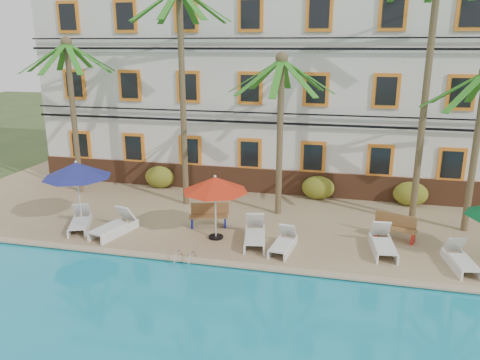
% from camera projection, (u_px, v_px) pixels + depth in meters
% --- Properties ---
extents(ground, '(100.00, 100.00, 0.00)m').
position_uv_depth(ground, '(250.00, 261.00, 16.10)').
color(ground, '#384C23').
rests_on(ground, ground).
extents(pool_deck, '(30.00, 12.00, 0.25)m').
position_uv_depth(pool_deck, '(273.00, 210.00, 20.74)').
color(pool_deck, tan).
rests_on(pool_deck, ground).
extents(pool_coping, '(30.00, 0.35, 0.06)m').
position_uv_depth(pool_coping, '(244.00, 265.00, 15.18)').
color(pool_coping, tan).
rests_on(pool_coping, pool_deck).
extents(hotel_building, '(25.40, 6.44, 10.22)m').
position_uv_depth(hotel_building, '(291.00, 81.00, 23.93)').
color(hotel_building, silver).
rests_on(hotel_building, pool_deck).
extents(palm_a, '(4.25, 4.25, 7.29)m').
position_uv_depth(palm_a, '(71.00, 94.00, 21.59)').
color(palm_a, brown).
rests_on(palm_a, pool_deck).
extents(palm_b, '(4.25, 4.25, 9.38)m').
position_uv_depth(palm_b, '(182.00, 70.00, 19.51)').
color(palm_b, brown).
rests_on(palm_b, pool_deck).
extents(palm_c, '(4.25, 4.25, 6.66)m').
position_uv_depth(palm_c, '(280.00, 112.00, 18.74)').
color(palm_c, brown).
rests_on(palm_c, pool_deck).
extents(palm_d, '(4.25, 4.25, 10.11)m').
position_uv_depth(palm_d, '(429.00, 62.00, 17.19)').
color(palm_d, brown).
rests_on(palm_d, pool_deck).
extents(palm_e, '(4.25, 4.25, 6.28)m').
position_uv_depth(palm_e, '(479.00, 125.00, 16.98)').
color(palm_e, brown).
rests_on(palm_e, pool_deck).
extents(shrub_left, '(1.50, 0.90, 1.10)m').
position_uv_depth(shrub_left, '(160.00, 177.00, 23.37)').
color(shrub_left, '#2D5819').
rests_on(shrub_left, pool_deck).
extents(shrub_mid, '(1.50, 0.90, 1.10)m').
position_uv_depth(shrub_mid, '(318.00, 188.00, 21.65)').
color(shrub_mid, '#2D5819').
rests_on(shrub_mid, pool_deck).
extents(shrub_right, '(1.50, 0.90, 1.10)m').
position_uv_depth(shrub_right, '(411.00, 194.00, 20.76)').
color(shrub_right, '#2D5819').
rests_on(shrub_right, pool_deck).
extents(umbrella_blue, '(2.65, 2.65, 2.65)m').
position_uv_depth(umbrella_blue, '(77.00, 170.00, 18.04)').
color(umbrella_blue, black).
rests_on(umbrella_blue, pool_deck).
extents(umbrella_red, '(2.44, 2.44, 2.44)m').
position_uv_depth(umbrella_red, '(215.00, 185.00, 16.84)').
color(umbrella_red, black).
rests_on(umbrella_red, pool_deck).
extents(lounger_a, '(1.35, 1.99, 0.89)m').
position_uv_depth(lounger_a, '(80.00, 222.00, 18.22)').
color(lounger_a, silver).
rests_on(lounger_a, pool_deck).
extents(lounger_b, '(1.23, 2.15, 0.96)m').
position_uv_depth(lounger_b, '(114.00, 226.00, 17.72)').
color(lounger_b, silver).
rests_on(lounger_b, pool_deck).
extents(lounger_c, '(1.09, 2.15, 0.97)m').
position_uv_depth(lounger_c, '(255.00, 234.00, 16.94)').
color(lounger_c, silver).
rests_on(lounger_c, pool_deck).
extents(lounger_d, '(0.84, 1.81, 0.82)m').
position_uv_depth(lounger_d, '(283.00, 243.00, 16.31)').
color(lounger_d, silver).
rests_on(lounger_d, pool_deck).
extents(lounger_e, '(0.92, 2.06, 0.94)m').
position_uv_depth(lounger_e, '(383.00, 243.00, 16.19)').
color(lounger_e, silver).
rests_on(lounger_e, pool_deck).
extents(lounger_f, '(0.94, 1.90, 0.86)m').
position_uv_depth(lounger_f, '(461.00, 259.00, 15.05)').
color(lounger_f, silver).
rests_on(lounger_f, pool_deck).
extents(bench_left, '(1.57, 0.88, 0.93)m').
position_uv_depth(bench_left, '(208.00, 215.00, 18.45)').
color(bench_left, olive).
rests_on(bench_left, pool_deck).
extents(bench_right, '(1.57, 0.95, 0.93)m').
position_uv_depth(bench_right, '(396.00, 227.00, 17.23)').
color(bench_right, olive).
rests_on(bench_right, pool_deck).
extents(pool_ladder, '(0.54, 0.74, 0.74)m').
position_uv_depth(pool_ladder, '(185.00, 261.00, 15.53)').
color(pool_ladder, silver).
rests_on(pool_ladder, ground).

